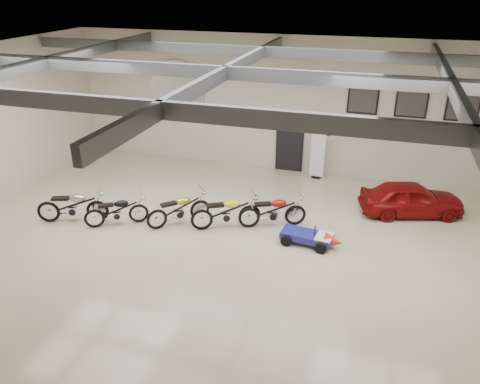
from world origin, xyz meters
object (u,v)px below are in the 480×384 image
(go_kart, at_px, (312,235))
(vintage_car, at_px, (411,199))
(motorcycle_silver, at_px, (72,205))
(motorcycle_red, at_px, (272,210))
(motorcycle_yellow, at_px, (226,211))
(motorcycle_black, at_px, (116,211))
(motorcycle_gold, at_px, (178,209))
(banner_stand, at_px, (318,153))

(go_kart, distance_m, vintage_car, 3.83)
(motorcycle_silver, height_order, motorcycle_red, motorcycle_silver)
(motorcycle_yellow, relative_size, go_kart, 1.17)
(vintage_car, bearing_deg, motorcycle_silver, 93.24)
(motorcycle_black, height_order, motorcycle_red, motorcycle_red)
(motorcycle_black, distance_m, motorcycle_red, 4.66)
(motorcycle_black, distance_m, go_kart, 5.81)
(motorcycle_silver, relative_size, motorcycle_yellow, 1.03)
(motorcycle_silver, relative_size, motorcycle_gold, 1.08)
(motorcycle_silver, height_order, vintage_car, motorcycle_silver)
(motorcycle_gold, relative_size, vintage_car, 0.62)
(motorcycle_silver, relative_size, vintage_car, 0.67)
(motorcycle_gold, xyz_separation_m, motorcycle_yellow, (1.43, 0.20, 0.03))
(motorcycle_black, xyz_separation_m, motorcycle_gold, (1.75, 0.61, 0.03))
(motorcycle_black, xyz_separation_m, vintage_car, (8.43, 3.34, 0.05))
(motorcycle_silver, bearing_deg, go_kart, -13.49)
(motorcycle_red, bearing_deg, banner_stand, 56.10)
(motorcycle_black, xyz_separation_m, go_kart, (5.78, 0.57, -0.16))
(banner_stand, height_order, motorcycle_silver, banner_stand)
(motorcycle_red, distance_m, vintage_car, 4.45)
(motorcycle_silver, relative_size, go_kart, 1.20)
(motorcycle_yellow, distance_m, motorcycle_red, 1.38)
(motorcycle_silver, relative_size, motorcycle_red, 1.05)
(motorcycle_gold, bearing_deg, vintage_car, -22.30)
(motorcycle_black, height_order, vintage_car, vintage_car)
(motorcycle_black, bearing_deg, motorcycle_silver, 155.90)
(motorcycle_black, xyz_separation_m, motorcycle_yellow, (3.18, 0.81, 0.05))
(go_kart, bearing_deg, motorcycle_yellow, -178.82)
(go_kart, bearing_deg, motorcycle_gold, -174.06)
(motorcycle_silver, xyz_separation_m, motorcycle_red, (5.85, 1.50, -0.03))
(motorcycle_red, height_order, vintage_car, vintage_car)
(motorcycle_black, relative_size, vintage_car, 0.59)
(motorcycle_gold, height_order, go_kart, motorcycle_gold)
(banner_stand, height_order, motorcycle_red, banner_stand)
(motorcycle_silver, bearing_deg, banner_stand, 20.73)
(motorcycle_yellow, bearing_deg, motorcycle_gold, 159.85)
(motorcycle_red, bearing_deg, motorcycle_silver, 170.28)
(motorcycle_silver, distance_m, motorcycle_gold, 3.23)
(motorcycle_gold, bearing_deg, motorcycle_yellow, -36.40)
(motorcycle_black, xyz_separation_m, motorcycle_red, (4.47, 1.30, 0.04))
(motorcycle_gold, bearing_deg, motorcycle_silver, 149.88)
(motorcycle_gold, distance_m, motorcycle_red, 2.81)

